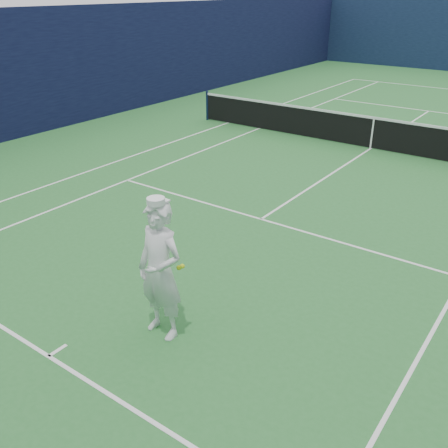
# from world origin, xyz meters

# --- Properties ---
(ground) EXTENTS (80.00, 80.00, 0.00)m
(ground) POSITION_xyz_m (0.00, 0.00, 0.00)
(ground) COLOR #296D2F
(ground) RESTS_ON ground
(court_markings) EXTENTS (11.03, 23.83, 0.01)m
(court_markings) POSITION_xyz_m (0.00, 0.00, 0.00)
(court_markings) COLOR white
(court_markings) RESTS_ON ground
(windscreen_fence) EXTENTS (20.12, 36.12, 4.00)m
(windscreen_fence) POSITION_xyz_m (0.00, 0.00, 2.00)
(windscreen_fence) COLOR #0F1B39
(windscreen_fence) RESTS_ON ground
(tennis_net) EXTENTS (12.88, 0.09, 1.07)m
(tennis_net) POSITION_xyz_m (0.00, 0.00, 0.55)
(tennis_net) COLOR #141E4C
(tennis_net) RESTS_ON ground
(tennis_player) EXTENTS (0.81, 0.53, 2.12)m
(tennis_player) POSITION_xyz_m (0.92, -10.55, 1.04)
(tennis_player) COLOR white
(tennis_player) RESTS_ON ground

